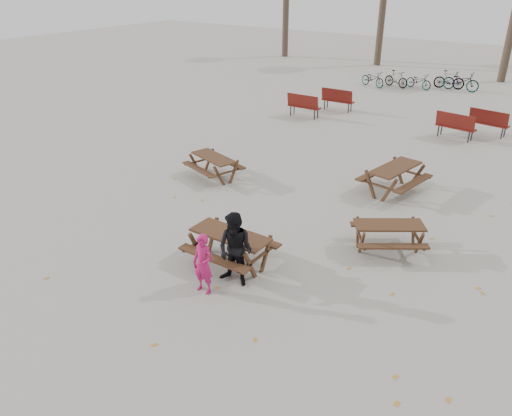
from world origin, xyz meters
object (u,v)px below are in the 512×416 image
Objects in this scene: soda_bottle at (234,234)px; picnic_table_far at (394,180)px; main_picnic_table at (230,241)px; child at (203,264)px; adult at (235,250)px; picnic_table_north at (214,167)px; food_tray at (237,237)px; picnic_table_east at (388,237)px.

picnic_table_far is (1.39, 5.96, -0.45)m from soda_bottle.
soda_bottle reaches higher than main_picnic_table.
soda_bottle is at bearing 87.74° from child.
adult reaches higher than picnic_table_far.
main_picnic_table reaches higher than picnic_table_north.
child reaches higher than picnic_table_far.
picnic_table_north is 0.88× the size of picnic_table_far.
picnic_table_east is at bearing 47.65° from food_tray.
child is at bearing -80.88° from main_picnic_table.
picnic_table_far is at bearing 75.54° from child.
main_picnic_table is 5.15m from picnic_table_north.
adult reaches higher than child.
main_picnic_table is 1.13× the size of picnic_table_east.
picnic_table_far reaches higher than picnic_table_north.
adult is (0.38, -0.46, -0.03)m from soda_bottle.
child is at bearing -35.94° from picnic_table_north.
child is at bearing -88.84° from soda_bottle.
food_tray is 0.11× the size of picnic_table_north.
soda_bottle is at bearing -177.03° from food_tray.
adult is 1.02× the size of picnic_table_east.
adult is at bearing -44.30° from main_picnic_table.
picnic_table_east is 0.97× the size of picnic_table_north.
picnic_table_east is 6.28m from picnic_table_north.
picnic_table_east is (2.11, 3.12, -0.47)m from adult.
food_tray is at bearing 83.86° from child.
picnic_table_far is (5.07, 2.14, 0.05)m from picnic_table_north.
food_tray is at bearing -15.89° from main_picnic_table.
main_picnic_table is at bearing 130.62° from adult.
main_picnic_table is 0.97× the size of picnic_table_far.
picnic_table_north is at bearing 133.85° from soda_bottle.
food_tray is at bearing 2.97° from soda_bottle.
food_tray reaches higher than picnic_table_north.
picnic_table_north is (-3.70, 4.89, -0.30)m from child.
child is 0.72m from adult.
child reaches higher than picnic_table_north.
child reaches higher than food_tray.
child is at bearing -92.72° from food_tray.
food_tray reaches higher than picnic_table_far.
food_tray is 0.11× the size of picnic_table_east.
soda_bottle reaches higher than picnic_table_far.
child is at bearing -125.91° from adult.
soda_bottle is at bearing -23.57° from main_picnic_table.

